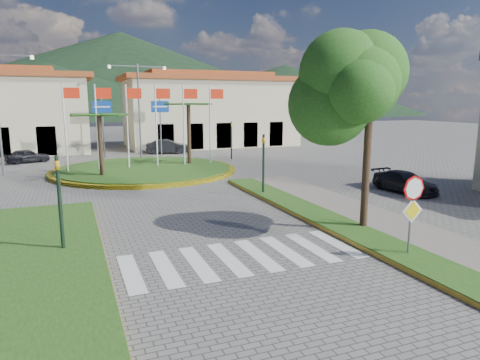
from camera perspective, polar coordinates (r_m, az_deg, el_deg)
name	(u,v)px	position (r m, az deg, el deg)	size (l,w,h in m)	color
ground	(304,315)	(10.48, 8.57, -17.36)	(160.00, 160.00, 0.00)	slate
sidewalk_right	(434,251)	(15.44, 24.46, -8.62)	(4.00, 28.00, 0.15)	gray
verge_right	(405,255)	(14.62, 21.15, -9.36)	(1.60, 28.00, 0.18)	#214B15
median_left	(17,261)	(14.85, -27.54, -9.56)	(5.00, 14.00, 0.18)	#214B15
crosswalk	(240,257)	(13.76, 0.03, -10.24)	(8.00, 3.00, 0.01)	silver
roundabout_island	(145,169)	(30.70, -12.55, 1.40)	(12.70, 12.70, 6.00)	yellow
stop_sign	(412,203)	(14.20, 22.00, -2.85)	(0.80, 0.11, 2.65)	slate
deciduous_tree	(370,93)	(16.54, 16.99, 11.06)	(3.60, 3.60, 6.80)	black
traffic_light_left	(59,195)	(14.75, -22.95, -1.84)	(0.15, 0.18, 3.20)	black
traffic_light_right	(263,159)	(22.20, 3.15, 2.86)	(0.15, 0.18, 3.20)	black
traffic_light_far	(231,136)	(36.40, -1.15, 5.84)	(0.18, 0.15, 3.20)	black
direction_sign_west	(103,117)	(39.05, -17.86, 7.99)	(1.60, 0.14, 5.20)	slate
direction_sign_east	(160,116)	(39.72, -10.58, 8.34)	(1.60, 0.14, 5.20)	slate
street_lamp_centre	(139,106)	(38.39, -13.31, 9.62)	(4.80, 0.16, 8.00)	slate
building_right	(210,110)	(48.28, -4.00, 9.28)	(19.08, 9.54, 8.05)	beige
hill_far_mid	(122,74)	(169.42, -15.48, 13.52)	(180.00, 180.00, 30.00)	black
hill_far_east	(285,90)	(161.39, 5.96, 11.87)	(120.00, 120.00, 18.00)	black
hill_near_back	(46,90)	(138.09, -24.41, 10.84)	(110.00, 110.00, 16.00)	black
white_van	(52,147)	(44.62, -23.73, 4.11)	(2.07, 4.48, 1.24)	silver
car_dark_a	(27,156)	(38.33, -26.48, 2.90)	(1.32, 3.28, 1.12)	black
car_dark_b	(168,146)	(41.10, -9.58, 4.44)	(1.41, 4.04, 1.33)	black
car_side_right	(405,182)	(24.88, 21.12, -0.24)	(1.56, 3.83, 1.11)	black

